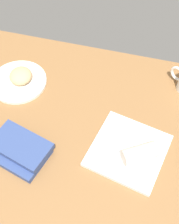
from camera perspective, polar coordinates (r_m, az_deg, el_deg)
dining_table at (r=120.54cm, az=-2.55°, el=-3.43°), size 110.00×90.00×4.00cm
round_plate at (r=135.41cm, az=-12.86°, el=5.45°), size 23.65×23.65×1.40cm
scone_pastry at (r=133.13cm, az=-12.50°, el=6.49°), size 11.38×11.83×4.84cm
square_plate at (r=113.62cm, az=7.10°, el=-7.02°), size 30.11×30.11×1.60cm
sauce_cup at (r=113.28cm, az=4.93°, el=-4.83°), size 4.76×4.76×2.43cm
breakfast_wrap at (r=109.40cm, az=9.19°, el=-7.47°), size 13.44×11.57×5.83cm
book_stack at (r=113.88cm, az=-12.66°, el=-6.73°), size 23.54×20.07×4.89cm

